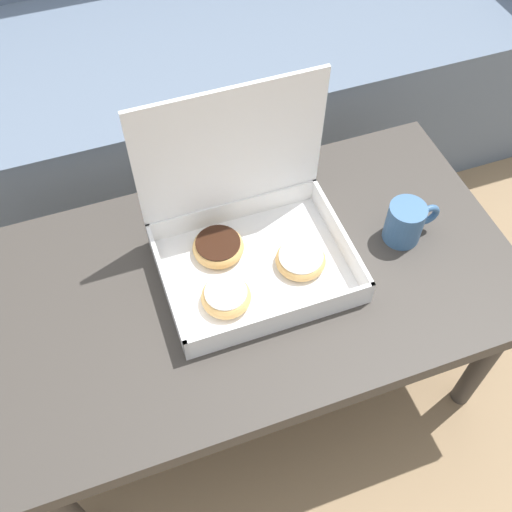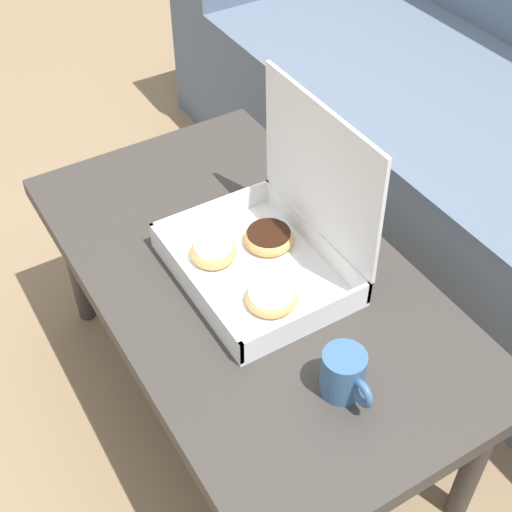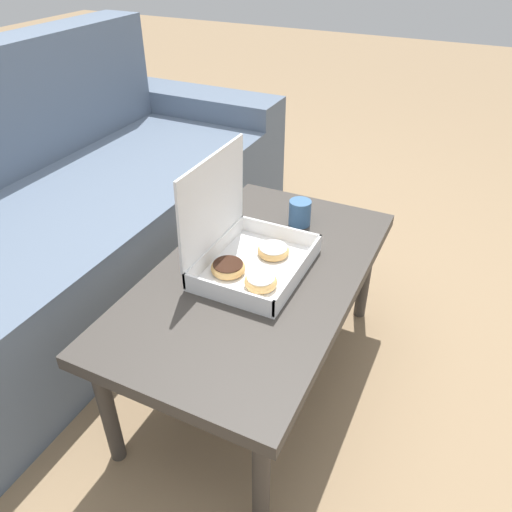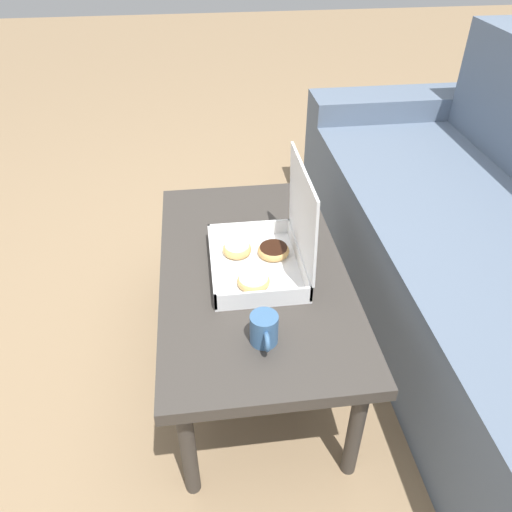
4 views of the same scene
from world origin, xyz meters
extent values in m
plane|color=#937756|center=(0.00, 0.00, 0.00)|extent=(12.00, 12.00, 0.00)
cube|color=slate|center=(0.00, 0.68, 0.23)|extent=(2.04, 0.66, 0.45)
cube|color=slate|center=(1.14, 0.78, 0.28)|extent=(0.24, 0.86, 0.56)
cube|color=#3D3833|center=(0.00, -0.09, 0.42)|extent=(1.04, 0.58, 0.04)
cylinder|color=#3D3833|center=(-0.46, -0.32, 0.20)|extent=(0.04, 0.04, 0.40)
cylinder|color=#3D3833|center=(0.46, -0.32, 0.20)|extent=(0.04, 0.04, 0.40)
cylinder|color=#3D3833|center=(-0.46, 0.14, 0.20)|extent=(0.04, 0.04, 0.40)
cylinder|color=#3D3833|center=(0.46, 0.14, 0.20)|extent=(0.04, 0.04, 0.40)
cube|color=white|center=(0.01, -0.08, 0.44)|extent=(0.36, 0.28, 0.01)
cube|color=white|center=(0.01, -0.22, 0.47)|extent=(0.36, 0.01, 0.05)
cube|color=white|center=(0.01, 0.06, 0.47)|extent=(0.36, 0.01, 0.05)
cube|color=white|center=(-0.17, -0.08, 0.47)|extent=(0.01, 0.28, 0.05)
cube|color=white|center=(0.19, -0.08, 0.47)|extent=(0.01, 0.28, 0.05)
cube|color=white|center=(0.01, 0.06, 0.64)|extent=(0.36, 0.01, 0.28)
torus|color=tan|center=(-0.04, -0.02, 0.46)|extent=(0.10, 0.10, 0.03)
cylinder|color=black|center=(-0.04, -0.02, 0.47)|extent=(0.09, 0.09, 0.01)
torus|color=tan|center=(0.10, -0.10, 0.46)|extent=(0.10, 0.10, 0.03)
cylinder|color=white|center=(0.10, -0.10, 0.47)|extent=(0.09, 0.09, 0.01)
torus|color=tan|center=(-0.07, -0.13, 0.46)|extent=(0.09, 0.09, 0.03)
cylinder|color=white|center=(-0.07, -0.13, 0.47)|extent=(0.08, 0.08, 0.02)
cylinder|color=#3D6693|center=(0.32, -0.10, 0.48)|extent=(0.07, 0.07, 0.09)
torus|color=#3D6693|center=(0.37, -0.10, 0.48)|extent=(0.05, 0.01, 0.05)
camera|label=1|loc=(-0.21, -0.71, 1.40)|focal=42.00mm
camera|label=2|loc=(0.85, -0.59, 1.43)|focal=50.00mm
camera|label=3|loc=(-1.08, -0.61, 1.32)|focal=35.00mm
camera|label=4|loc=(1.23, -0.24, 1.42)|focal=35.00mm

